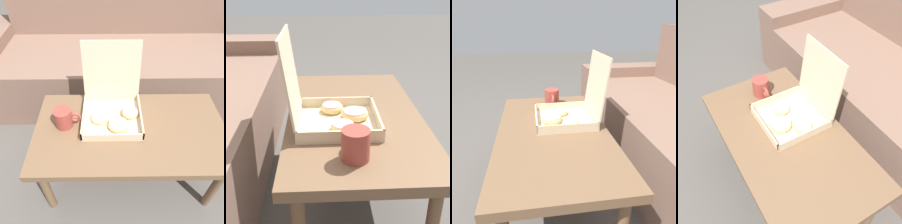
% 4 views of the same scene
% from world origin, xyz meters
% --- Properties ---
extents(ground_plane, '(12.00, 12.00, 0.00)m').
position_xyz_m(ground_plane, '(0.00, 0.00, 0.00)').
color(ground_plane, '#514C47').
extents(coffee_table, '(1.00, 0.55, 0.42)m').
position_xyz_m(coffee_table, '(0.00, -0.07, 0.37)').
color(coffee_table, brown).
rests_on(coffee_table, ground_plane).
extents(pastry_box, '(0.31, 0.35, 0.36)m').
position_xyz_m(pastry_box, '(-0.09, 0.04, 0.48)').
color(pastry_box, beige).
rests_on(pastry_box, coffee_table).
extents(coffee_mug, '(0.14, 0.09, 0.10)m').
position_xyz_m(coffee_mug, '(-0.34, -0.03, 0.47)').
color(coffee_mug, '#993D33').
rests_on(coffee_mug, coffee_table).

